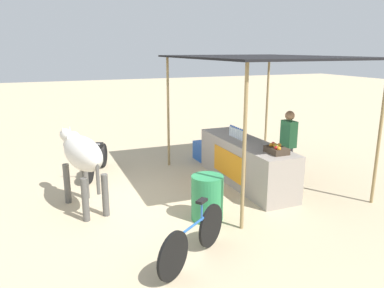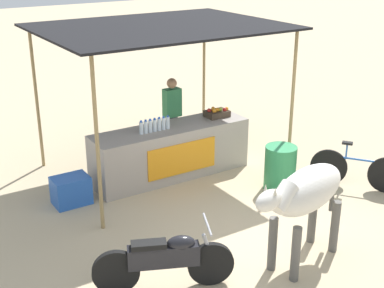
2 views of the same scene
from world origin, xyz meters
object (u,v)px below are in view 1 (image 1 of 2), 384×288
at_px(stall_counter, 245,162).
at_px(motorcycle_parked, 96,157).
at_px(fruit_crate, 276,149).
at_px(water_barrel, 207,198).
at_px(vendor_behind_counter, 288,148).
at_px(bicycle_leaning, 194,238).
at_px(cow, 82,155).
at_px(cooler_box, 204,151).

relative_size(stall_counter, motorcycle_parked, 1.79).
bearing_deg(fruit_crate, water_barrel, -79.93).
height_order(vendor_behind_counter, bicycle_leaning, vendor_behind_counter).
xyz_separation_m(stall_counter, cow, (0.05, -3.45, 0.55)).
distance_m(stall_counter, cow, 3.49).
bearing_deg(motorcycle_parked, vendor_behind_counter, 58.33).
bearing_deg(bicycle_leaning, motorcycle_parked, -170.46).
bearing_deg(motorcycle_parked, cow, -14.23).
height_order(stall_counter, vendor_behind_counter, vendor_behind_counter).
height_order(stall_counter, cow, cow).
bearing_deg(cooler_box, vendor_behind_counter, 18.96).
relative_size(stall_counter, fruit_crate, 6.82).
distance_m(vendor_behind_counter, cooler_box, 2.69).
bearing_deg(bicycle_leaning, stall_counter, 138.07).
relative_size(fruit_crate, cooler_box, 0.73).
bearing_deg(motorcycle_parked, water_barrel, 24.67).
distance_m(stall_counter, cooler_box, 2.01).
relative_size(stall_counter, vendor_behind_counter, 1.82).
bearing_deg(water_barrel, cow, -123.96).
height_order(cooler_box, water_barrel, water_barrel).
xyz_separation_m(cooler_box, motorcycle_parked, (0.17, -2.88, 0.19)).
xyz_separation_m(stall_counter, bicycle_leaning, (2.50, -2.25, -0.13)).
bearing_deg(fruit_crate, motorcycle_parked, -133.68).
bearing_deg(stall_counter, vendor_behind_counter, 57.54).
relative_size(fruit_crate, vendor_behind_counter, 0.27).
bearing_deg(fruit_crate, stall_counter, -177.39).
xyz_separation_m(cow, motorcycle_parked, (-1.87, 0.47, -0.60)).
bearing_deg(cow, stall_counter, 90.77).
distance_m(fruit_crate, water_barrel, 1.72).
distance_m(water_barrel, bicycle_leaning, 1.37).
bearing_deg(bicycle_leaning, vendor_behind_counter, 124.00).
bearing_deg(fruit_crate, vendor_behind_counter, 129.84).
xyz_separation_m(fruit_crate, water_barrel, (0.28, -1.57, -0.64)).
relative_size(water_barrel, motorcycle_parked, 0.47).
bearing_deg(cooler_box, bicycle_leaning, -25.56).
height_order(stall_counter, bicycle_leaning, stall_counter).
bearing_deg(water_barrel, stall_counter, 131.49).
xyz_separation_m(vendor_behind_counter, motorcycle_parked, (-2.30, -3.73, -0.42)).
distance_m(vendor_behind_counter, water_barrel, 2.48).
xyz_separation_m(fruit_crate, motorcycle_parked, (-2.89, -3.02, -0.61)).
relative_size(vendor_behind_counter, cooler_box, 2.75).
bearing_deg(vendor_behind_counter, stall_counter, -122.46).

